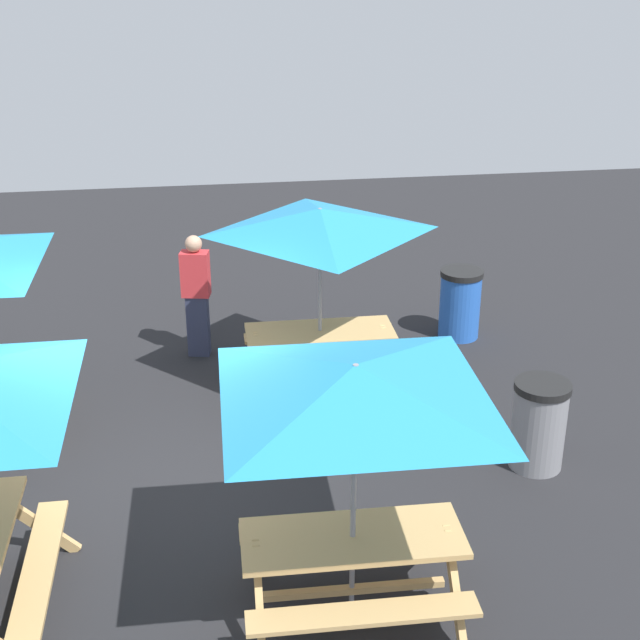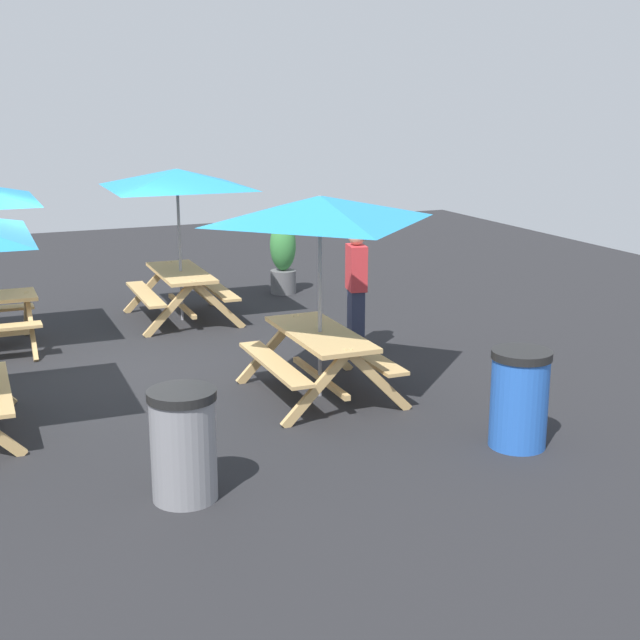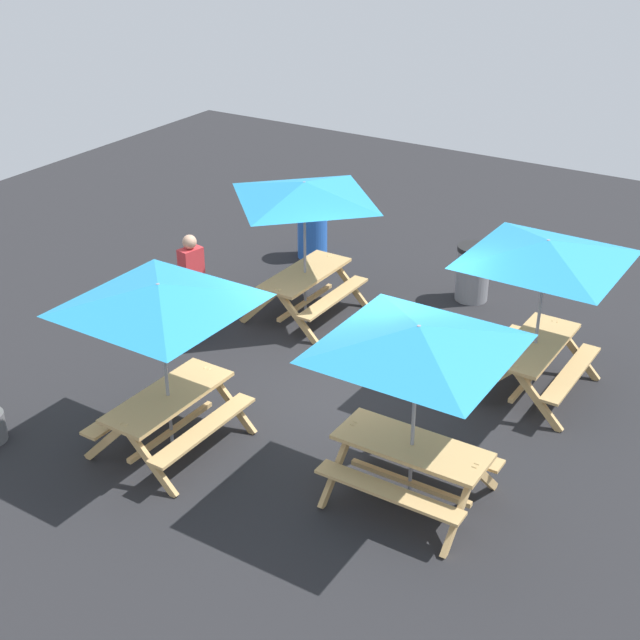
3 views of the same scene
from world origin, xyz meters
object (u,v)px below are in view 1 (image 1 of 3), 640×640
at_px(picnic_table_1, 320,234).
at_px(trash_bin_blue, 460,303).
at_px(trash_bin_gray, 539,424).
at_px(picnic_table_3, 355,402).
at_px(person_standing, 196,293).

xyz_separation_m(picnic_table_1, trash_bin_blue, (-2.14, -1.20, -1.49)).
bearing_deg(trash_bin_gray, picnic_table_3, 39.27).
height_order(picnic_table_1, trash_bin_blue, picnic_table_1).
relative_size(trash_bin_gray, person_standing, 0.59).
height_order(trash_bin_gray, person_standing, person_standing).
distance_m(picnic_table_3, trash_bin_blue, 5.96).
bearing_deg(person_standing, trash_bin_blue, -167.33).
height_order(picnic_table_1, trash_bin_gray, picnic_table_1).
relative_size(picnic_table_1, person_standing, 1.40).
xyz_separation_m(trash_bin_blue, person_standing, (3.60, 0.06, 0.39)).
bearing_deg(trash_bin_gray, picnic_table_1, -46.57).
bearing_deg(trash_bin_blue, picnic_table_1, 29.38).
distance_m(trash_bin_blue, trash_bin_gray, 3.32).
bearing_deg(picnic_table_1, person_standing, -37.34).
distance_m(picnic_table_1, trash_bin_blue, 2.87).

